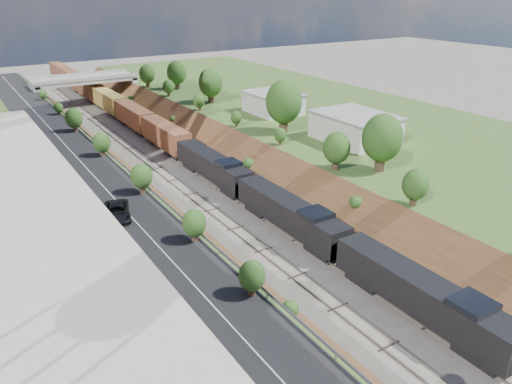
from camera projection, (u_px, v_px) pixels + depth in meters
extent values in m
cube|color=#445F27|center=(362.00, 135.00, 90.12)|extent=(44.00, 180.00, 5.00)
cube|color=olive|center=(126.00, 199.00, 69.50)|extent=(10.00, 180.00, 10.00)
cube|color=olive|center=(259.00, 170.00, 80.30)|extent=(10.00, 180.00, 10.00)
cube|color=gray|center=(182.00, 186.00, 73.59)|extent=(1.58, 180.00, 0.18)
cube|color=gray|center=(213.00, 180.00, 76.14)|extent=(1.58, 180.00, 0.18)
cube|color=black|center=(89.00, 171.00, 65.35)|extent=(8.00, 180.00, 0.10)
cube|color=#99999E|center=(119.00, 162.00, 67.17)|extent=(0.06, 171.00, 0.30)
cube|color=brown|center=(7.00, 264.00, 41.62)|extent=(14.00, 62.00, 2.20)
cube|color=gray|center=(36.00, 98.00, 116.53)|extent=(1.50, 8.00, 6.20)
cube|color=gray|center=(131.00, 88.00, 127.81)|extent=(1.50, 8.00, 6.20)
cube|color=gray|center=(84.00, 80.00, 120.97)|extent=(24.00, 8.00, 1.00)
cube|color=gray|center=(88.00, 79.00, 117.54)|extent=(24.00, 0.30, 0.80)
cube|color=gray|center=(80.00, 74.00, 123.79)|extent=(24.00, 0.30, 0.80)
cube|color=silver|center=(355.00, 128.00, 77.48)|extent=(9.00, 12.00, 4.00)
cube|color=silver|center=(273.00, 103.00, 94.50)|extent=(8.00, 10.00, 3.60)
cylinder|color=#473323|center=(380.00, 161.00, 65.17)|extent=(1.30, 1.30, 2.62)
ellipsoid|color=#25511C|center=(382.00, 138.00, 63.96)|extent=(5.25, 5.25, 6.30)
cylinder|color=#473323|center=(290.00, 318.00, 35.68)|extent=(0.66, 0.66, 1.22)
ellipsoid|color=#25511C|center=(291.00, 301.00, 35.12)|extent=(2.45, 2.45, 2.94)
cube|color=black|center=(481.00, 353.00, 39.81)|extent=(2.40, 4.00, 0.90)
cube|color=black|center=(421.00, 293.00, 44.08)|extent=(3.15, 18.90, 3.11)
cube|color=black|center=(502.00, 351.00, 38.11)|extent=(2.90, 3.00, 1.80)
cube|color=silver|center=(504.00, 340.00, 37.73)|extent=(2.90, 3.00, 0.15)
cube|color=black|center=(473.00, 306.00, 39.57)|extent=(3.09, 3.10, 0.90)
cube|color=black|center=(289.00, 212.00, 59.63)|extent=(3.15, 18.90, 3.11)
cube|color=black|center=(212.00, 165.00, 75.19)|extent=(3.15, 18.90, 3.11)
cube|color=brown|center=(98.00, 94.00, 122.51)|extent=(3.15, 100.51, 3.78)
imported|color=black|center=(117.00, 212.00, 51.75)|extent=(3.85, 5.96, 1.53)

